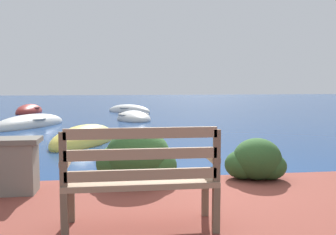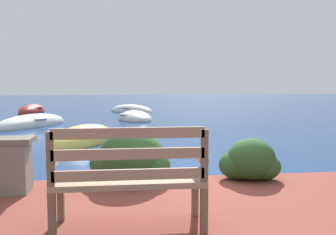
# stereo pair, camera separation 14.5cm
# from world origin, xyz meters

# --- Properties ---
(ground_plane) EXTENTS (80.00, 80.00, 0.00)m
(ground_plane) POSITION_xyz_m (0.00, 0.00, 0.00)
(ground_plane) COLOR navy
(park_bench) EXTENTS (1.35, 0.48, 0.93)m
(park_bench) POSITION_xyz_m (-0.87, -1.80, 0.70)
(park_bench) COLOR brown
(park_bench) RESTS_ON patio_terrace
(hedge_clump_left) EXTENTS (1.04, 0.75, 0.71)m
(hedge_clump_left) POSITION_xyz_m (-0.84, -0.24, 0.53)
(hedge_clump_left) COLOR #2D5628
(hedge_clump_left) RESTS_ON patio_terrace
(hedge_clump_centre) EXTENTS (0.82, 0.59, 0.56)m
(hedge_clump_centre) POSITION_xyz_m (0.75, -0.27, 0.46)
(hedge_clump_centre) COLOR #284C23
(hedge_clump_centre) RESTS_ON patio_terrace
(rowboat_nearest) EXTENTS (2.04, 2.85, 0.79)m
(rowboat_nearest) POSITION_xyz_m (-1.95, 4.45, 0.07)
(rowboat_nearest) COLOR #DBC64C
(rowboat_nearest) RESTS_ON ground_plane
(rowboat_mid) EXTENTS (2.47, 3.33, 0.74)m
(rowboat_mid) POSITION_xyz_m (-4.14, 8.29, 0.06)
(rowboat_mid) COLOR silver
(rowboat_mid) RESTS_ON ground_plane
(rowboat_far) EXTENTS (1.74, 2.44, 0.65)m
(rowboat_far) POSITION_xyz_m (-0.52, 10.06, 0.06)
(rowboat_far) COLOR silver
(rowboat_far) RESTS_ON ground_plane
(rowboat_outer) EXTENTS (2.56, 2.40, 0.69)m
(rowboat_outer) POSITION_xyz_m (-0.61, 13.94, 0.06)
(rowboat_outer) COLOR silver
(rowboat_outer) RESTS_ON ground_plane
(rowboat_distant) EXTENTS (1.31, 2.43, 0.76)m
(rowboat_distant) POSITION_xyz_m (-5.55, 14.27, 0.07)
(rowboat_distant) COLOR #9E2D28
(rowboat_distant) RESTS_ON ground_plane
(mooring_buoy) EXTENTS (0.61, 0.61, 0.56)m
(mooring_buoy) POSITION_xyz_m (-0.77, 2.37, 0.10)
(mooring_buoy) COLOR white
(mooring_buoy) RESTS_ON ground_plane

